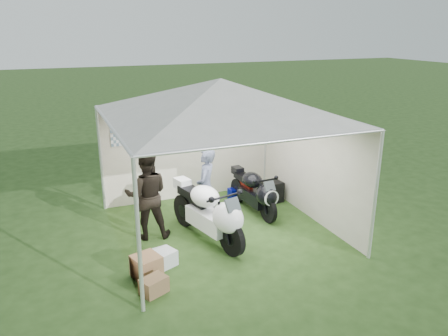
% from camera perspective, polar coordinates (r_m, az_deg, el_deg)
% --- Properties ---
extents(ground, '(80.00, 80.00, 0.00)m').
position_cam_1_polar(ground, '(8.82, -0.39, -8.11)').
color(ground, '#233E15').
rests_on(ground, ground).
extents(canopy_tent, '(5.66, 5.66, 3.00)m').
position_cam_1_polar(canopy_tent, '(8.06, -0.51, 8.67)').
color(canopy_tent, silver).
rests_on(canopy_tent, ground).
extents(motorcycle_white, '(0.86, 2.17, 1.09)m').
position_cam_1_polar(motorcycle_white, '(8.14, -1.80, -5.74)').
color(motorcycle_white, black).
rests_on(motorcycle_white, ground).
extents(motorcycle_black, '(0.49, 1.84, 0.90)m').
position_cam_1_polar(motorcycle_black, '(9.44, 4.11, -3.02)').
color(motorcycle_black, black).
rests_on(motorcycle_black, ground).
extents(paddock_stand, '(0.40, 0.27, 0.29)m').
position_cam_1_polar(paddock_stand, '(10.25, 1.70, -3.41)').
color(paddock_stand, '#0811B0').
rests_on(paddock_stand, ground).
extents(person_dark_jacket, '(0.95, 0.81, 1.72)m').
position_cam_1_polar(person_dark_jacket, '(8.36, -10.04, -3.48)').
color(person_dark_jacket, black).
rests_on(person_dark_jacket, ground).
extents(person_blue_jacket, '(0.63, 0.70, 1.60)m').
position_cam_1_polar(person_blue_jacket, '(8.79, -2.35, -2.55)').
color(person_blue_jacket, slate).
rests_on(person_blue_jacket, ground).
extents(equipment_box, '(0.52, 0.43, 0.48)m').
position_cam_1_polar(equipment_box, '(10.18, 6.18, -3.10)').
color(equipment_box, black).
rests_on(equipment_box, ground).
extents(crate_0, '(0.50, 0.46, 0.27)m').
position_cam_1_polar(crate_0, '(7.61, -7.95, -11.66)').
color(crate_0, silver).
rests_on(crate_0, ground).
extents(crate_1, '(0.52, 0.52, 0.37)m').
position_cam_1_polar(crate_1, '(7.34, -10.09, -12.54)').
color(crate_1, '#876040').
rests_on(crate_1, ground).
extents(crate_2, '(0.33, 0.29, 0.21)m').
position_cam_1_polar(crate_2, '(7.80, -8.20, -11.16)').
color(crate_2, '#B9BEC2').
rests_on(crate_2, ground).
extents(crate_3, '(0.47, 0.41, 0.26)m').
position_cam_1_polar(crate_3, '(6.95, -9.13, -14.91)').
color(crate_3, brown).
rests_on(crate_3, ground).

